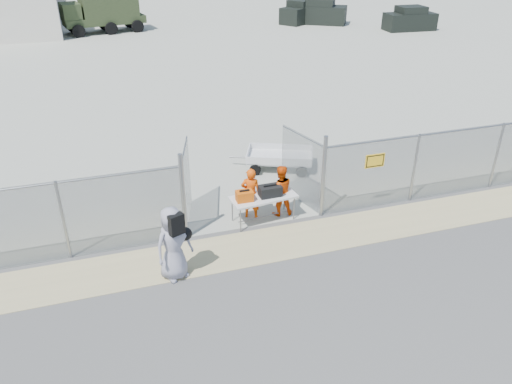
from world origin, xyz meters
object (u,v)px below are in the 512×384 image
object	(u,v)px
security_worker_right	(280,191)
utility_trailer	(280,159)
folding_table	(263,208)
security_worker_left	(251,193)
visitor	(173,243)

from	to	relation	value
security_worker_right	utility_trailer	distance (m)	3.18
folding_table	security_worker_left	distance (m)	0.55
security_worker_left	visitor	world-z (taller)	visitor
security_worker_right	visitor	xyz separation A→B (m)	(-3.42, -2.04, 0.17)
security_worker_left	utility_trailer	xyz separation A→B (m)	(1.94, 2.88, -0.43)
folding_table	security_worker_left	xyz separation A→B (m)	(-0.28, 0.28, 0.38)
security_worker_left	utility_trailer	distance (m)	3.50
utility_trailer	security_worker_left	bearing A→B (deg)	-100.46
folding_table	security_worker_right	size ratio (longest dim) A/B	1.20
security_worker_right	utility_trailer	size ratio (longest dim) A/B	0.53
folding_table	visitor	distance (m)	3.43
visitor	utility_trailer	world-z (taller)	visitor
visitor	utility_trailer	size ratio (longest dim) A/B	0.65
security_worker_left	security_worker_right	xyz separation A→B (m)	(0.86, -0.08, -0.01)
security_worker_right	visitor	distance (m)	3.98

